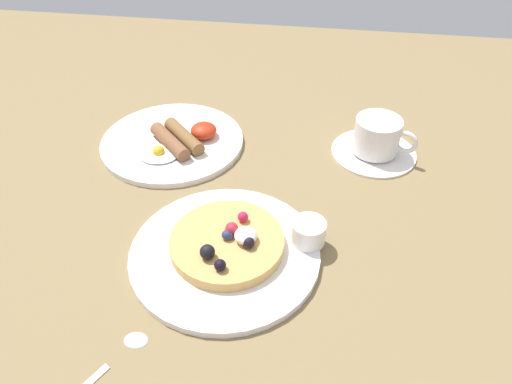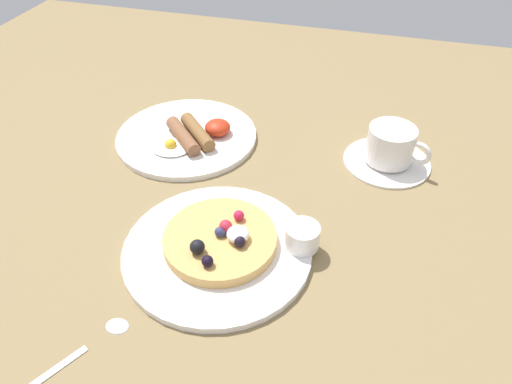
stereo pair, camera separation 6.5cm
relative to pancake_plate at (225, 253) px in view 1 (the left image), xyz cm
name	(u,v)px [view 1 (the left image)]	position (x,y,z in cm)	size (l,w,h in cm)	color
ground_plane	(210,238)	(-3.26, 4.33, -2.03)	(159.63, 157.34, 3.00)	olive
pancake_plate	(225,253)	(0.00, 0.00, 0.00)	(25.66, 25.66, 1.05)	white
pancake_with_berries	(228,242)	(0.32, 0.58, 1.52)	(15.40, 15.40, 3.61)	tan
syrup_ramekin	(309,232)	(10.88, 3.44, 2.24)	(4.67, 4.67, 3.33)	white
breakfast_plate	(173,142)	(-14.50, 24.67, -0.02)	(25.10, 25.10, 1.01)	white
fried_breakfast	(181,139)	(-12.42, 23.50, 1.57)	(11.97, 11.94, 2.72)	brown
coffee_saucer	(374,152)	(20.78, 27.09, -0.12)	(14.49, 14.49, 0.80)	white
coffee_cup	(378,135)	(20.93, 27.03, 3.36)	(10.45, 7.76, 5.95)	white
teaspoon	(117,356)	(-8.87, -16.67, -0.28)	(7.72, 11.84, 0.60)	silver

